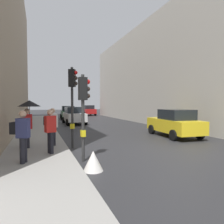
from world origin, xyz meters
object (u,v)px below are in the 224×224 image
at_px(traffic_light_near_right, 73,92).
at_px(traffic_light_far_median, 82,101).
at_px(car_green_estate, 68,112).
at_px(car_white_compact, 74,115).
at_px(car_yellow_taxi, 175,123).
at_px(warning_sign_triangle, 93,161).
at_px(pedestrian_in_red_jacket, 50,129).
at_px(traffic_light_near_left, 84,102).
at_px(pedestrian_with_black_backpack, 52,124).
at_px(car_red_sedan, 88,110).
at_px(pedestrian_with_grey_backpack, 22,133).
at_px(pedestrian_with_umbrella, 29,110).

relative_size(traffic_light_near_right, traffic_light_far_median, 1.09).
relative_size(car_green_estate, car_white_compact, 1.02).
bearing_deg(car_yellow_taxi, car_white_compact, 114.73).
xyz_separation_m(car_white_compact, warning_sign_triangle, (-1.88, -15.06, -0.55)).
distance_m(car_white_compact, pedestrian_in_red_jacket, 13.25).
bearing_deg(traffic_light_near_right, traffic_light_near_left, -89.90).
xyz_separation_m(car_yellow_taxi, pedestrian_with_black_backpack, (-7.68, -0.94, 0.29)).
height_order(traffic_light_far_median, traffic_light_near_left, traffic_light_far_median).
relative_size(traffic_light_far_median, car_red_sedan, 0.83).
height_order(traffic_light_near_left, car_red_sedan, traffic_light_near_left).
height_order(traffic_light_near_left, car_green_estate, traffic_light_near_left).
height_order(pedestrian_with_black_backpack, warning_sign_triangle, pedestrian_with_black_backpack).
bearing_deg(car_yellow_taxi, car_red_sedan, 90.15).
xyz_separation_m(traffic_light_near_left, pedestrian_with_grey_backpack, (-2.11, -0.03, -1.06)).
xyz_separation_m(traffic_light_near_left, warning_sign_triangle, (0.05, -1.17, -1.90)).
xyz_separation_m(traffic_light_far_median, pedestrian_with_black_backpack, (-5.57, -20.40, -1.30)).
bearing_deg(car_white_compact, car_yellow_taxi, -65.27).
xyz_separation_m(traffic_light_far_median, pedestrian_with_umbrella, (-6.57, -20.53, -0.62)).
bearing_deg(pedestrian_with_grey_backpack, warning_sign_triangle, -27.92).
bearing_deg(pedestrian_in_red_jacket, traffic_light_near_left, -41.54).
bearing_deg(traffic_light_near_left, warning_sign_triangle, -87.36).
xyz_separation_m(car_yellow_taxi, pedestrian_with_grey_backpack, (-8.81, -3.56, 0.29)).
distance_m(pedestrian_with_umbrella, pedestrian_with_grey_backpack, 2.58).
distance_m(car_red_sedan, pedestrian_with_black_backpack, 26.11).
distance_m(traffic_light_near_right, warning_sign_triangle, 4.36).
relative_size(pedestrian_with_black_backpack, warning_sign_triangle, 2.72).
bearing_deg(traffic_light_near_right, pedestrian_in_red_jacket, -127.27).
distance_m(car_green_estate, pedestrian_with_grey_backpack, 21.23).
relative_size(traffic_light_far_median, warning_sign_triangle, 5.49).
bearing_deg(pedestrian_with_black_backpack, pedestrian_in_red_jacket, -95.66).
height_order(car_yellow_taxi, warning_sign_triangle, car_yellow_taxi).
bearing_deg(traffic_light_near_right, pedestrian_with_grey_backpack, -129.93).
relative_size(traffic_light_near_left, pedestrian_with_black_backpack, 1.82).
relative_size(traffic_light_near_left, pedestrian_in_red_jacket, 1.82).
xyz_separation_m(car_white_compact, car_red_sedan, (4.71, 13.68, 0.00)).
xyz_separation_m(car_green_estate, car_red_sedan, (4.39, 6.82, 0.00)).
height_order(car_yellow_taxi, car_white_compact, same).
relative_size(traffic_light_far_median, pedestrian_with_grey_backpack, 2.01).
distance_m(traffic_light_near_right, traffic_light_near_left, 2.53).
bearing_deg(pedestrian_with_black_backpack, car_green_estate, 79.93).
bearing_deg(warning_sign_triangle, car_red_sedan, 77.10).
bearing_deg(car_white_compact, car_red_sedan, 71.02).
xyz_separation_m(car_green_estate, pedestrian_in_red_jacket, (-3.38, -19.74, 0.25)).
xyz_separation_m(traffic_light_near_right, traffic_light_far_median, (4.60, 20.51, -0.22)).
distance_m(traffic_light_near_right, car_green_estate, 18.48).
bearing_deg(warning_sign_triangle, pedestrian_with_grey_backpack, 152.08).
bearing_deg(traffic_light_far_median, traffic_light_near_left, -101.29).
relative_size(pedestrian_with_grey_backpack, warning_sign_triangle, 2.72).
bearing_deg(pedestrian_with_grey_backpack, car_yellow_taxi, 22.00).
bearing_deg(traffic_light_near_left, pedestrian_with_grey_backpack, -179.32).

